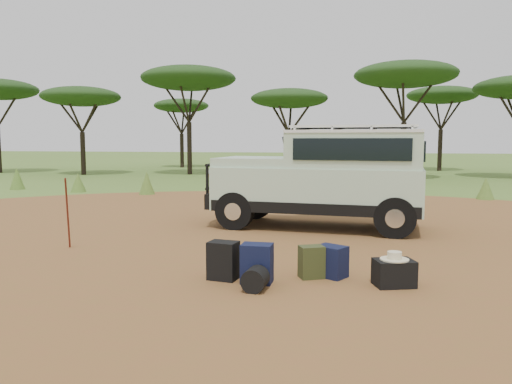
% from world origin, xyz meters
% --- Properties ---
extents(ground, '(140.00, 140.00, 0.00)m').
position_xyz_m(ground, '(0.00, 0.00, 0.00)').
color(ground, '#52762A').
rests_on(ground, ground).
extents(dirt_clearing, '(23.00, 23.00, 0.01)m').
position_xyz_m(dirt_clearing, '(0.00, 0.00, 0.00)').
color(dirt_clearing, brown).
rests_on(dirt_clearing, ground).
extents(grass_fringe, '(36.60, 1.60, 0.90)m').
position_xyz_m(grass_fringe, '(0.12, 8.67, 0.40)').
color(grass_fringe, '#52762A').
rests_on(grass_fringe, ground).
extents(acacia_treeline, '(46.70, 13.20, 6.26)m').
position_xyz_m(acacia_treeline, '(0.75, 19.81, 4.87)').
color(acacia_treeline, black).
rests_on(acacia_treeline, ground).
extents(safari_vehicle, '(4.98, 2.34, 2.35)m').
position_xyz_m(safari_vehicle, '(0.95, 2.49, 1.13)').
color(safari_vehicle, '#B8D4B5').
rests_on(safari_vehicle, ground).
extents(walking_staff, '(0.29, 0.49, 1.36)m').
position_xyz_m(walking_staff, '(-3.52, -0.85, 0.68)').
color(walking_staff, maroon).
rests_on(walking_staff, ground).
extents(backpack_black, '(0.46, 0.36, 0.56)m').
position_xyz_m(backpack_black, '(-0.21, -2.16, 0.28)').
color(backpack_black, black).
rests_on(backpack_black, ground).
extents(backpack_navy, '(0.44, 0.31, 0.57)m').
position_xyz_m(backpack_navy, '(0.31, -2.24, 0.28)').
color(backpack_navy, '#111537').
rests_on(backpack_navy, ground).
extents(backpack_olive, '(0.42, 0.37, 0.48)m').
position_xyz_m(backpack_olive, '(1.04, -1.83, 0.24)').
color(backpack_olive, '#333A1B').
rests_on(backpack_olive, ground).
extents(duffel_navy, '(0.52, 0.49, 0.48)m').
position_xyz_m(duffel_navy, '(1.33, -1.73, 0.24)').
color(duffel_navy, '#111537').
rests_on(duffel_navy, ground).
extents(hard_case, '(0.62, 0.53, 0.38)m').
position_xyz_m(hard_case, '(2.21, -2.02, 0.19)').
color(hard_case, black).
rests_on(hard_case, ground).
extents(stuff_sack, '(0.35, 0.35, 0.33)m').
position_xyz_m(stuff_sack, '(0.36, -2.62, 0.16)').
color(stuff_sack, black).
rests_on(stuff_sack, ground).
extents(safari_hat, '(0.40, 0.40, 0.12)m').
position_xyz_m(safari_hat, '(2.21, -2.02, 0.42)').
color(safari_hat, beige).
rests_on(safari_hat, hard_case).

